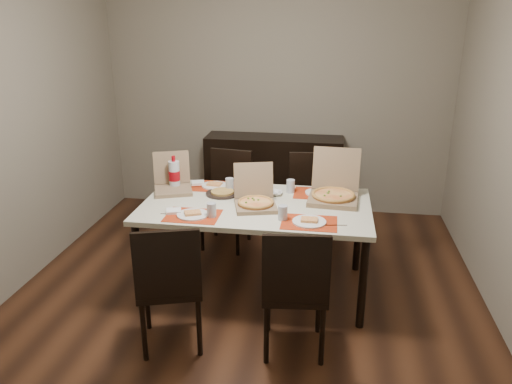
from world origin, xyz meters
TOP-DOWN VIEW (x-y plane):
  - ground at (0.00, 0.00)m, footprint 3.80×4.00m
  - room_walls at (0.00, 0.43)m, footprint 3.84×4.02m
  - sideboard at (0.00, 1.78)m, footprint 1.50×0.40m
  - dining_table at (0.05, 0.13)m, footprint 1.80×1.00m
  - chair_near_left at (-0.39, -0.76)m, footprint 0.52×0.52m
  - chair_near_right at (0.44, -0.69)m, footprint 0.46×0.46m
  - chair_far_left at (-0.35, 0.96)m, footprint 0.47×0.47m
  - chair_far_right at (0.46, 0.97)m, footprint 0.46×0.46m
  - setting_near_left at (-0.35, -0.19)m, footprint 0.45×0.30m
  - setting_near_right at (0.44, -0.18)m, footprint 0.50×0.30m
  - setting_far_left at (-0.34, 0.47)m, footprint 0.49×0.30m
  - setting_far_right at (0.46, 0.44)m, footprint 0.49×0.30m
  - napkin_loose at (0.10, 0.11)m, footprint 0.15×0.15m
  - pizza_box_center at (0.06, 0.07)m, footprint 0.39×0.42m
  - pizza_box_right at (0.66, 0.32)m, footprint 0.42×0.46m
  - pizza_box_left at (-0.70, 0.34)m, footprint 0.40×0.43m
  - faina_plate at (-0.26, 0.30)m, footprint 0.28×0.28m
  - dip_bowl at (0.18, 0.36)m, footprint 0.13×0.13m
  - soda_bottle at (-0.69, 0.39)m, footprint 0.10×0.10m

SIDE VIEW (x-z plane):
  - ground at x=0.00m, z-range -0.02..0.00m
  - sideboard at x=0.00m, z-range 0.00..0.90m
  - chair_near_left at x=-0.39m, z-range 0.05..0.98m
  - chair_near_right at x=0.44m, z-range 0.05..0.98m
  - chair_far_left at x=-0.35m, z-range 0.05..0.98m
  - chair_far_right at x=0.46m, z-range 0.05..0.98m
  - dining_table at x=0.05m, z-range 0.31..1.06m
  - napkin_loose at x=0.10m, z-range 0.75..0.77m
  - faina_plate at x=-0.26m, z-range 0.75..0.78m
  - dip_bowl at x=0.18m, z-range 0.75..0.78m
  - setting_near_left at x=-0.35m, z-range 0.72..0.83m
  - setting_far_left at x=-0.34m, z-range 0.72..0.83m
  - setting_near_right at x=0.44m, z-range 0.72..0.83m
  - setting_far_right at x=0.46m, z-range 0.72..0.83m
  - pizza_box_center at x=0.06m, z-range 0.65..0.96m
  - pizza_box_left at x=-0.70m, z-range 0.65..0.96m
  - pizza_box_right at x=0.66m, z-range 0.61..1.00m
  - soda_bottle at x=-0.69m, z-range 0.73..1.02m
  - room_walls at x=0.00m, z-range 0.42..3.04m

